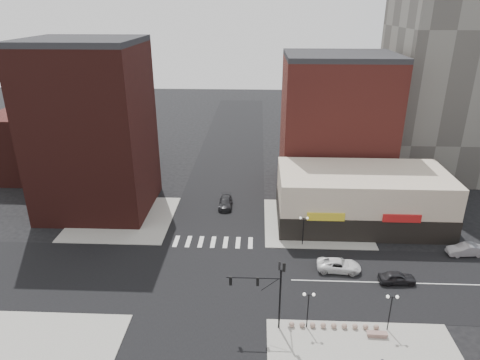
{
  "coord_description": "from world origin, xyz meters",
  "views": [
    {
      "loc": [
        5.82,
        -42.26,
        30.26
      ],
      "look_at": [
        3.76,
        4.07,
        11.0
      ],
      "focal_mm": 32.0,
      "sensor_mm": 36.0,
      "label": 1
    }
  ],
  "objects_px": {
    "street_lamp_se_b": "(391,304)",
    "street_lamp_se_a": "(308,301)",
    "dark_sedan_north": "(225,203)",
    "stone_bench": "(377,334)",
    "traffic_signal": "(270,285)",
    "street_lamp_ne": "(304,223)",
    "white_suv": "(339,265)",
    "dark_sedan_east": "(397,278)",
    "silver_sedan": "(466,250)"
  },
  "relations": [
    {
      "from": "white_suv",
      "to": "dark_sedan_north",
      "type": "bearing_deg",
      "value": 45.68
    },
    {
      "from": "dark_sedan_east",
      "to": "stone_bench",
      "type": "bearing_deg",
      "value": 150.07
    },
    {
      "from": "white_suv",
      "to": "silver_sedan",
      "type": "bearing_deg",
      "value": -71.99
    },
    {
      "from": "street_lamp_se_a",
      "to": "street_lamp_se_b",
      "type": "distance_m",
      "value": 8.0
    },
    {
      "from": "street_lamp_se_b",
      "to": "stone_bench",
      "type": "distance_m",
      "value": 3.34
    },
    {
      "from": "street_lamp_se_a",
      "to": "street_lamp_ne",
      "type": "xyz_separation_m",
      "value": [
        1.0,
        16.0,
        0.0
      ]
    },
    {
      "from": "street_lamp_se_b",
      "to": "white_suv",
      "type": "relative_size",
      "value": 0.79
    },
    {
      "from": "stone_bench",
      "to": "street_lamp_se_a",
      "type": "bearing_deg",
      "value": 173.69
    },
    {
      "from": "traffic_signal",
      "to": "white_suv",
      "type": "bearing_deg",
      "value": 49.37
    },
    {
      "from": "street_lamp_se_b",
      "to": "street_lamp_ne",
      "type": "distance_m",
      "value": 17.46
    },
    {
      "from": "traffic_signal",
      "to": "silver_sedan",
      "type": "height_order",
      "value": "traffic_signal"
    },
    {
      "from": "white_suv",
      "to": "silver_sedan",
      "type": "relative_size",
      "value": 1.13
    },
    {
      "from": "traffic_signal",
      "to": "silver_sedan",
      "type": "relative_size",
      "value": 1.67
    },
    {
      "from": "street_lamp_ne",
      "to": "silver_sedan",
      "type": "height_order",
      "value": "street_lamp_ne"
    },
    {
      "from": "silver_sedan",
      "to": "stone_bench",
      "type": "height_order",
      "value": "silver_sedan"
    },
    {
      "from": "dark_sedan_north",
      "to": "street_lamp_ne",
      "type": "bearing_deg",
      "value": -45.43
    },
    {
      "from": "stone_bench",
      "to": "traffic_signal",
      "type": "bearing_deg",
      "value": 175.79
    },
    {
      "from": "silver_sedan",
      "to": "dark_sedan_north",
      "type": "height_order",
      "value": "silver_sedan"
    },
    {
      "from": "traffic_signal",
      "to": "white_suv",
      "type": "height_order",
      "value": "traffic_signal"
    },
    {
      "from": "street_lamp_se_a",
      "to": "dark_sedan_north",
      "type": "bearing_deg",
      "value": 110.61
    },
    {
      "from": "street_lamp_se_b",
      "to": "silver_sedan",
      "type": "height_order",
      "value": "street_lamp_se_b"
    },
    {
      "from": "traffic_signal",
      "to": "street_lamp_ne",
      "type": "height_order",
      "value": "traffic_signal"
    },
    {
      "from": "street_lamp_ne",
      "to": "dark_sedan_east",
      "type": "height_order",
      "value": "street_lamp_ne"
    },
    {
      "from": "white_suv",
      "to": "street_lamp_ne",
      "type": "bearing_deg",
      "value": 38.14
    },
    {
      "from": "street_lamp_se_a",
      "to": "street_lamp_se_b",
      "type": "xyz_separation_m",
      "value": [
        8.0,
        0.0,
        0.0
      ]
    },
    {
      "from": "street_lamp_se_a",
      "to": "dark_sedan_north",
      "type": "distance_m",
      "value": 29.24
    },
    {
      "from": "street_lamp_se_a",
      "to": "white_suv",
      "type": "height_order",
      "value": "street_lamp_se_a"
    },
    {
      "from": "traffic_signal",
      "to": "white_suv",
      "type": "distance_m",
      "value": 13.95
    },
    {
      "from": "dark_sedan_north",
      "to": "silver_sedan",
      "type": "bearing_deg",
      "value": -22.09
    },
    {
      "from": "traffic_signal",
      "to": "street_lamp_se_a",
      "type": "relative_size",
      "value": 1.87
    },
    {
      "from": "traffic_signal",
      "to": "street_lamp_ne",
      "type": "xyz_separation_m",
      "value": [
        4.76,
        15.83,
        -1.67
      ]
    },
    {
      "from": "street_lamp_ne",
      "to": "dark_sedan_east",
      "type": "bearing_deg",
      "value": -37.92
    },
    {
      "from": "street_lamp_se_a",
      "to": "dark_sedan_east",
      "type": "distance_m",
      "value": 14.04
    },
    {
      "from": "stone_bench",
      "to": "street_lamp_ne",
      "type": "bearing_deg",
      "value": 110.77
    },
    {
      "from": "street_lamp_se_a",
      "to": "dark_sedan_north",
      "type": "relative_size",
      "value": 0.83
    },
    {
      "from": "street_lamp_se_a",
      "to": "street_lamp_se_b",
      "type": "relative_size",
      "value": 1.0
    },
    {
      "from": "street_lamp_se_b",
      "to": "traffic_signal",
      "type": "bearing_deg",
      "value": 179.18
    },
    {
      "from": "street_lamp_se_b",
      "to": "stone_bench",
      "type": "xyz_separation_m",
      "value": [
        -1.27,
        -1.0,
        -2.92
      ]
    },
    {
      "from": "traffic_signal",
      "to": "dark_sedan_north",
      "type": "xyz_separation_m",
      "value": [
        -6.49,
        27.09,
        -4.23
      ]
    },
    {
      "from": "street_lamp_se_b",
      "to": "dark_sedan_north",
      "type": "height_order",
      "value": "street_lamp_se_b"
    },
    {
      "from": "street_lamp_se_b",
      "to": "street_lamp_se_a",
      "type": "bearing_deg",
      "value": 180.0
    },
    {
      "from": "street_lamp_se_b",
      "to": "dark_sedan_north",
      "type": "relative_size",
      "value": 0.83
    },
    {
      "from": "traffic_signal",
      "to": "dark_sedan_east",
      "type": "height_order",
      "value": "traffic_signal"
    },
    {
      "from": "traffic_signal",
      "to": "street_lamp_se_a",
      "type": "distance_m",
      "value": 4.12
    },
    {
      "from": "street_lamp_se_a",
      "to": "white_suv",
      "type": "distance_m",
      "value": 11.65
    },
    {
      "from": "street_lamp_se_a",
      "to": "silver_sedan",
      "type": "xyz_separation_m",
      "value": [
        21.86,
        14.5,
        -2.52
      ]
    },
    {
      "from": "street_lamp_se_b",
      "to": "white_suv",
      "type": "bearing_deg",
      "value": 106.84
    },
    {
      "from": "street_lamp_ne",
      "to": "dark_sedan_north",
      "type": "distance_m",
      "value": 16.12
    },
    {
      "from": "traffic_signal",
      "to": "street_lamp_ne",
      "type": "bearing_deg",
      "value": 73.25
    },
    {
      "from": "silver_sedan",
      "to": "stone_bench",
      "type": "relative_size",
      "value": 2.31
    }
  ]
}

